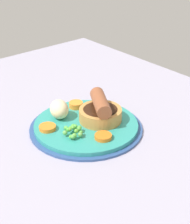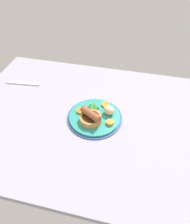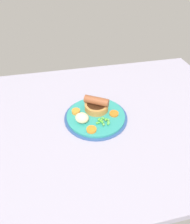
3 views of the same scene
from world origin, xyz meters
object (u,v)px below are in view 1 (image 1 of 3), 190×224
Objects in this scene: sausage_pudding at (100,111)px; carrot_slice_0 at (103,137)px; dinner_plate at (85,127)px; carrot_slice_1 at (76,105)px; pea_pile at (73,130)px; carrot_slice_3 at (48,128)px; potato_chunk_0 at (59,109)px.

sausage_pudding is 2.78× the size of carrot_slice_0.
dinner_plate is 7.96cm from carrot_slice_1.
carrot_slice_3 is at bearing 30.50° from pea_pile.
potato_chunk_0 is 1.44× the size of carrot_slice_0.
sausage_pudding reaches higher than carrot_slice_1.
dinner_plate is 7.00× the size of carrot_slice_0.
pea_pile reaches higher than carrot_slice_0.
pea_pile is (-0.79, 7.95, -1.30)cm from sausage_pudding.
sausage_pudding is 2.73× the size of carrot_slice_3.
carrot_slice_1 is at bearing -75.13° from potato_chunk_0.
sausage_pudding is 8.29cm from carrot_slice_1.
carrot_slice_0 is (-12.51, -1.67, -1.63)cm from potato_chunk_0.
pea_pile is at bearing 110.90° from dinner_plate.
dinner_plate is 4.60× the size of pea_pile.
pea_pile is 6.24cm from carrot_slice_0.
pea_pile reaches higher than carrot_slice_3.
sausage_pudding is (-0.94, -3.42, 2.99)cm from dinner_plate.
carrot_slice_1 is (7.20, -3.06, 1.47)cm from dinner_plate.
dinner_plate is 4.64cm from sausage_pudding.
carrot_slice_3 is (-3.99, 10.50, -0.21)cm from carrot_slice_1.
potato_chunk_0 reaches higher than dinner_plate.
sausage_pudding reaches higher than dinner_plate.
carrot_slice_0 reaches higher than dinner_plate.
sausage_pudding is at bearing -84.32° from pea_pile.
carrot_slice_3 is (-2.48, 4.83, -1.63)cm from potato_chunk_0.
pea_pile is 1.52× the size of carrot_slice_0.
carrot_slice_0 is (-5.88, 4.36, -1.74)cm from sausage_pudding.
pea_pile is at bearing 35.19° from carrot_slice_0.
carrot_slice_3 is at bearing 117.25° from potato_chunk_0.
pea_pile is 5.75cm from carrot_slice_3.
carrot_slice_0 is at bearing -147.06° from carrot_slice_3.
carrot_slice_0 and carrot_slice_3 have the same top height.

